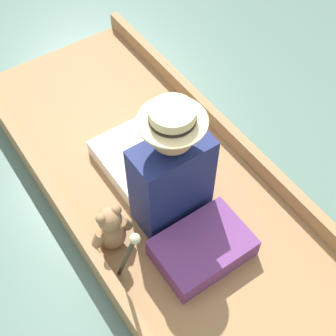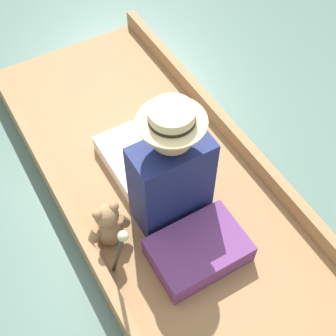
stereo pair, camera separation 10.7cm
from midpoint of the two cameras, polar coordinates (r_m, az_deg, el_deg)
ground_plane at (r=2.89m, az=1.21°, el=-4.86°), size 16.00×16.00×0.00m
punt_boat at (r=2.83m, az=1.24°, el=-4.01°), size 1.19×3.16×0.26m
seat_cushion at (r=2.53m, az=4.94°, el=-9.99°), size 0.50×0.35×0.14m
seated_person at (r=2.50m, az=0.56°, el=-0.04°), size 0.42×0.82×0.84m
teddy_bear at (r=2.49m, az=-6.04°, el=-7.05°), size 0.25×0.14×0.35m
wine_glass at (r=2.94m, az=4.35°, el=5.23°), size 0.08×0.08×0.23m
walking_cane at (r=2.09m, az=-4.56°, el=-10.25°), size 0.04×0.27×0.78m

